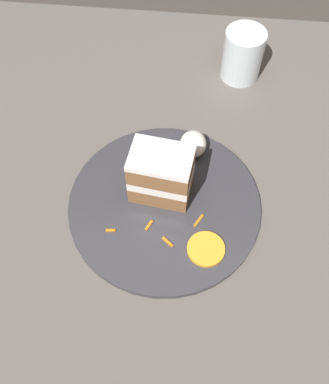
{
  "coord_description": "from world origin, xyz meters",
  "views": [
    {
      "loc": [
        0.35,
        0.07,
        0.66
      ],
      "look_at": [
        -0.01,
        0.03,
        0.08
      ],
      "focal_mm": 42.0,
      "sensor_mm": 36.0,
      "label": 1
    }
  ],
  "objects_px": {
    "cake_slice": "(161,174)",
    "cream_dollop": "(193,144)",
    "drinking_glass": "(242,58)",
    "plate": "(164,205)",
    "orange_garnish": "(206,249)"
  },
  "relations": [
    {
      "from": "cake_slice",
      "to": "cream_dollop",
      "type": "distance_m",
      "value": 0.1
    },
    {
      "from": "plate",
      "to": "orange_garnish",
      "type": "xyz_separation_m",
      "value": [
        0.07,
        0.07,
        0.01
      ]
    },
    {
      "from": "cake_slice",
      "to": "drinking_glass",
      "type": "distance_m",
      "value": 0.31
    },
    {
      "from": "cake_slice",
      "to": "orange_garnish",
      "type": "height_order",
      "value": "cake_slice"
    },
    {
      "from": "cream_dollop",
      "to": "drinking_glass",
      "type": "bearing_deg",
      "value": 159.04
    },
    {
      "from": "cream_dollop",
      "to": "drinking_glass",
      "type": "xyz_separation_m",
      "value": [
        -0.2,
        0.08,
        0.01
      ]
    },
    {
      "from": "cream_dollop",
      "to": "orange_garnish",
      "type": "bearing_deg",
      "value": 10.11
    },
    {
      "from": "plate",
      "to": "cream_dollop",
      "type": "bearing_deg",
      "value": 160.6
    },
    {
      "from": "cake_slice",
      "to": "cream_dollop",
      "type": "height_order",
      "value": "cake_slice"
    },
    {
      "from": "cake_slice",
      "to": "cream_dollop",
      "type": "bearing_deg",
      "value": -20.82
    },
    {
      "from": "drinking_glass",
      "to": "orange_garnish",
      "type": "bearing_deg",
      "value": -6.79
    },
    {
      "from": "drinking_glass",
      "to": "plate",
      "type": "bearing_deg",
      "value": -20.43
    },
    {
      "from": "cream_dollop",
      "to": "drinking_glass",
      "type": "distance_m",
      "value": 0.22
    },
    {
      "from": "cream_dollop",
      "to": "plate",
      "type": "bearing_deg",
      "value": -19.4
    },
    {
      "from": "drinking_glass",
      "to": "cake_slice",
      "type": "bearing_deg",
      "value": -23.13
    }
  ]
}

